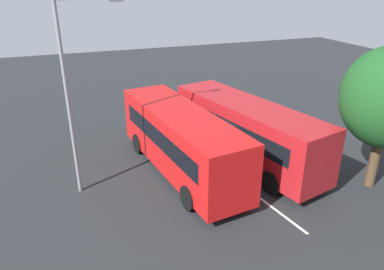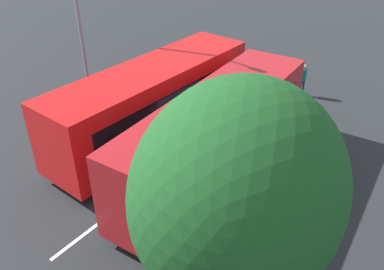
% 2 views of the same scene
% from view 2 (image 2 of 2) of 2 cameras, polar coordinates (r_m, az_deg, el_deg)
% --- Properties ---
extents(ground_plane, '(66.85, 66.85, 0.00)m').
position_cam_2_polar(ground_plane, '(15.86, -0.08, -2.51)').
color(ground_plane, '#232628').
extents(bus_far_left, '(9.76, 4.51, 3.15)m').
position_cam_2_polar(bus_far_left, '(13.70, 3.76, 0.07)').
color(bus_far_left, '#AD191E').
rests_on(bus_far_left, ground).
extents(bus_center_left, '(9.69, 3.60, 3.15)m').
position_cam_2_polar(bus_center_left, '(15.99, -5.47, 4.93)').
color(bus_center_left, red).
rests_on(bus_center_left, ground).
extents(pedestrian, '(0.34, 0.34, 1.64)m').
position_cam_2_polar(pedestrian, '(20.65, 15.53, 7.89)').
color(pedestrian, '#232833').
rests_on(pedestrian, ground).
extents(street_lamp, '(0.33, 2.69, 8.30)m').
position_cam_2_polar(street_lamp, '(18.58, -15.74, 17.75)').
color(street_lamp, gray).
rests_on(street_lamp, ground).
extents(depot_tree, '(4.17, 3.75, 6.44)m').
position_cam_2_polar(depot_tree, '(7.36, 6.57, -8.33)').
color(depot_tree, '#4C3823').
rests_on(depot_tree, ground).
extents(lane_stripe_outer_left, '(13.23, 2.31, 0.01)m').
position_cam_2_polar(lane_stripe_outer_left, '(15.86, -0.08, -2.50)').
color(lane_stripe_outer_left, silver).
rests_on(lane_stripe_outer_left, ground).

